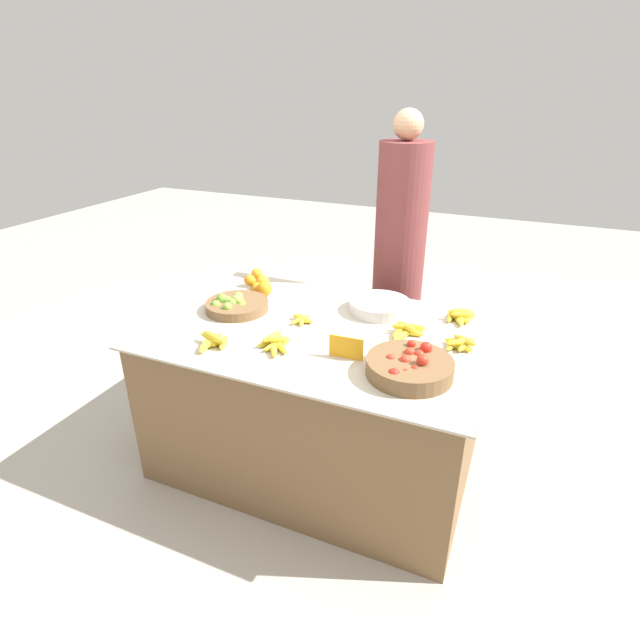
{
  "coord_description": "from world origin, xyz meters",
  "views": [
    {
      "loc": [
        0.86,
        -1.99,
        1.85
      ],
      "look_at": [
        0.0,
        0.0,
        0.83
      ],
      "focal_mm": 28.0,
      "sensor_mm": 36.0,
      "label": 1
    }
  ],
  "objects_px": {
    "tomato_basket": "(410,367)",
    "price_sign": "(346,348)",
    "vendor_person": "(398,270)",
    "metal_bowl": "(380,306)",
    "lime_bowl": "(236,305)"
  },
  "relations": [
    {
      "from": "metal_bowl",
      "to": "price_sign",
      "type": "bearing_deg",
      "value": -88.55
    },
    {
      "from": "metal_bowl",
      "to": "vendor_person",
      "type": "xyz_separation_m",
      "value": [
        -0.05,
        0.56,
        0.01
      ]
    },
    {
      "from": "price_sign",
      "to": "vendor_person",
      "type": "height_order",
      "value": "vendor_person"
    },
    {
      "from": "price_sign",
      "to": "vendor_person",
      "type": "xyz_separation_m",
      "value": [
        -0.07,
        1.09,
        -0.01
      ]
    },
    {
      "from": "tomato_basket",
      "to": "price_sign",
      "type": "height_order",
      "value": "tomato_basket"
    },
    {
      "from": "lime_bowl",
      "to": "vendor_person",
      "type": "relative_size",
      "value": 0.19
    },
    {
      "from": "vendor_person",
      "to": "lime_bowl",
      "type": "bearing_deg",
      "value": -127.3
    },
    {
      "from": "lime_bowl",
      "to": "price_sign",
      "type": "xyz_separation_m",
      "value": [
        0.71,
        -0.25,
        0.02
      ]
    },
    {
      "from": "metal_bowl",
      "to": "vendor_person",
      "type": "relative_size",
      "value": 0.18
    },
    {
      "from": "price_sign",
      "to": "tomato_basket",
      "type": "bearing_deg",
      "value": -8.61
    },
    {
      "from": "price_sign",
      "to": "vendor_person",
      "type": "bearing_deg",
      "value": 90.76
    },
    {
      "from": "lime_bowl",
      "to": "tomato_basket",
      "type": "height_order",
      "value": "tomato_basket"
    },
    {
      "from": "metal_bowl",
      "to": "vendor_person",
      "type": "height_order",
      "value": "vendor_person"
    },
    {
      "from": "tomato_basket",
      "to": "vendor_person",
      "type": "distance_m",
      "value": 1.17
    },
    {
      "from": "lime_bowl",
      "to": "metal_bowl",
      "type": "xyz_separation_m",
      "value": [
        0.7,
        0.29,
        0.0
      ]
    }
  ]
}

